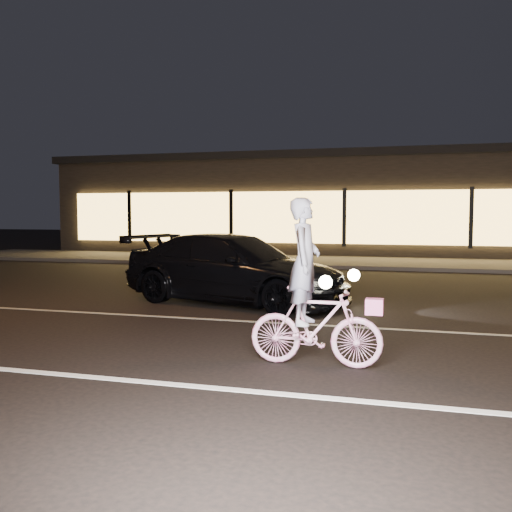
% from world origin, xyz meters
% --- Properties ---
extents(ground, '(90.00, 90.00, 0.00)m').
position_xyz_m(ground, '(0.00, 0.00, 0.00)').
color(ground, black).
rests_on(ground, ground).
extents(lane_stripe_near, '(60.00, 0.12, 0.01)m').
position_xyz_m(lane_stripe_near, '(0.00, -1.50, 0.00)').
color(lane_stripe_near, silver).
rests_on(lane_stripe_near, ground).
extents(lane_stripe_far, '(60.00, 0.10, 0.01)m').
position_xyz_m(lane_stripe_far, '(0.00, 2.00, 0.00)').
color(lane_stripe_far, gray).
rests_on(lane_stripe_far, ground).
extents(sidewalk, '(30.00, 4.00, 0.12)m').
position_xyz_m(sidewalk, '(0.00, 13.00, 0.06)').
color(sidewalk, '#383533').
rests_on(sidewalk, ground).
extents(storefront, '(25.40, 8.42, 4.20)m').
position_xyz_m(storefront, '(0.00, 18.97, 2.15)').
color(storefront, black).
rests_on(storefront, ground).
extents(cyclist, '(1.55, 0.53, 1.95)m').
position_xyz_m(cyclist, '(1.53, -0.38, 0.69)').
color(cyclist, '#E64994').
rests_on(cyclist, ground).
extents(sedan, '(5.01, 3.10, 1.36)m').
position_xyz_m(sedan, '(-0.76, 3.77, 0.68)').
color(sedan, black).
rests_on(sedan, ground).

